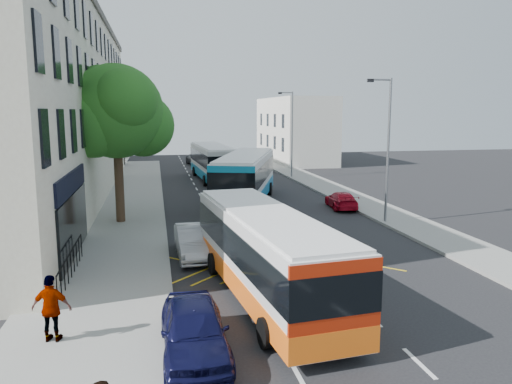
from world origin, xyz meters
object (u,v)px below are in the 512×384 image
bus_near (266,253)px  bus_mid (246,177)px  street_tree (116,112)px  distant_car_dark (235,161)px  red_hatchback (341,200)px  lamp_near (387,143)px  bus_far (212,162)px  parked_car_blue (194,330)px  motorbike (333,312)px  distant_car_grey (199,159)px  parked_car_silver (194,242)px  pedestrian_far (52,308)px  lamp_far (291,130)px  distant_car_silver (263,166)px

bus_near → bus_mid: bus_mid is taller
street_tree → distant_car_dark: bearing=68.4°
bus_near → red_hatchback: bearing=54.2°
bus_near → red_hatchback: bus_near is taller
lamp_near → red_hatchback: lamp_near is taller
bus_near → bus_far: 30.11m
bus_far → parked_car_blue: 34.05m
bus_mid → parked_car_blue: 22.17m
motorbike → distant_car_grey: motorbike is taller
bus_mid → parked_car_silver: size_ratio=2.93×
street_tree → distant_car_dark: size_ratio=2.42×
lamp_near → distant_car_dark: size_ratio=2.20×
bus_mid → parked_car_blue: bearing=-85.5°
distant_car_grey → red_hatchback: bearing=-83.9°
bus_near → bus_mid: size_ratio=0.87×
distant_car_grey → pedestrian_far: (-7.98, -45.70, 0.36)m
lamp_far → motorbike: size_ratio=3.72×
street_tree → lamp_far: bearing=49.2°
lamp_near → lamp_far: size_ratio=1.00×
bus_near → distant_car_dark: bus_near is taller
motorbike → parked_car_silver: 9.55m
lamp_near → lamp_far: 20.00m
parked_car_silver → distant_car_silver: size_ratio=1.21×
bus_near → bus_far: size_ratio=0.94×
street_tree → distant_car_grey: 31.92m
motorbike → distant_car_dark: motorbike is taller
distant_car_silver → lamp_near: bearing=88.6°
motorbike → parked_car_silver: motorbike is taller
distant_car_dark → street_tree: bearing=73.9°
bus_near → pedestrian_far: size_ratio=5.83×
lamp_far → parked_car_silver: 27.11m
red_hatchback → distant_car_silver: size_ratio=1.09×
lamp_near → red_hatchback: (-0.70, 4.82, -4.06)m
motorbike → lamp_near: bearing=56.6°
lamp_far → motorbike: bearing=-103.4°
lamp_far → distant_car_silver: 7.02m
bus_far → parked_car_silver: 25.02m
bus_mid → motorbike: (-1.44, -21.51, -0.91)m
street_tree → parked_car_blue: size_ratio=2.07×
bus_mid → red_hatchback: bearing=-10.7°
red_hatchback → street_tree: bearing=14.6°
bus_far → distant_car_silver: bearing=38.6°
bus_near → parked_car_blue: 4.68m
lamp_near → lamp_far: same height
street_tree → distant_car_grey: size_ratio=1.69×
bus_far → red_hatchback: size_ratio=3.01×
lamp_near → distant_car_dark: (-3.56, 31.12, -4.02)m
distant_car_silver → motorbike: bearing=75.8°
distant_car_silver → bus_near: bearing=73.1°
bus_far → parked_car_silver: bearing=-101.4°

